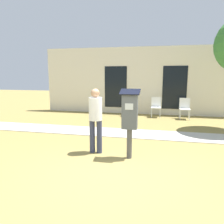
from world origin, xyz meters
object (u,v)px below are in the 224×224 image
at_px(parking_meter, 130,115).
at_px(outdoor_chair_left, 129,104).
at_px(person_standing, 96,116).
at_px(outdoor_chair_right, 185,107).
at_px(outdoor_chair_middle, 156,105).

bearing_deg(parking_meter, outdoor_chair_left, 98.11).
xyz_separation_m(person_standing, outdoor_chair_right, (2.54, 4.83, -0.40)).
height_order(person_standing, outdoor_chair_middle, person_standing).
height_order(parking_meter, outdoor_chair_left, parking_meter).
relative_size(person_standing, outdoor_chair_right, 1.76).
xyz_separation_m(parking_meter, outdoor_chair_right, (1.69, 5.01, -0.49)).
bearing_deg(outdoor_chair_middle, outdoor_chair_left, 176.66).
relative_size(outdoor_chair_left, outdoor_chair_middle, 1.00).
bearing_deg(outdoor_chair_left, outdoor_chair_right, -1.71).
xyz_separation_m(parking_meter, person_standing, (-0.86, 0.18, -0.09)).
bearing_deg(parking_meter, outdoor_chair_right, 71.36).
bearing_deg(outdoor_chair_right, outdoor_chair_middle, -174.75).
height_order(outdoor_chair_left, outdoor_chair_right, same).
distance_m(parking_meter, person_standing, 0.88).
xyz_separation_m(outdoor_chair_left, outdoor_chair_right, (2.43, -0.21, 0.00)).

